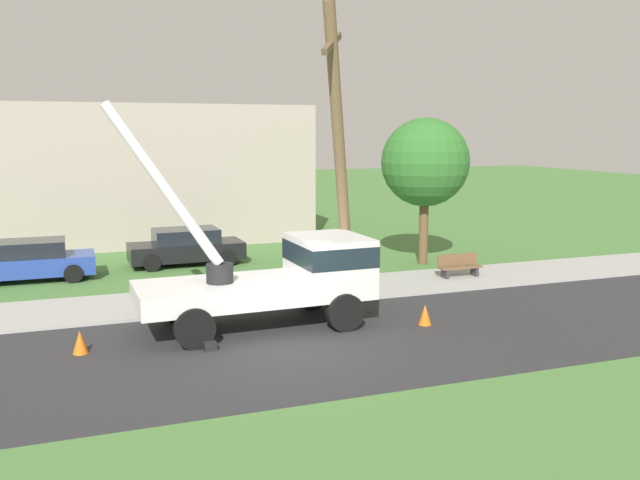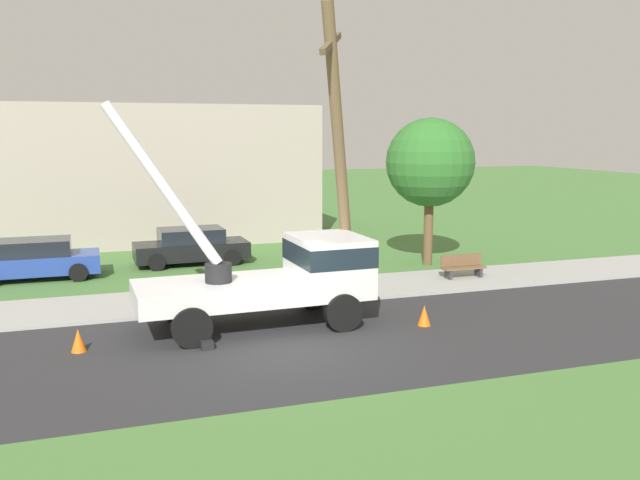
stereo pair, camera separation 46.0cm
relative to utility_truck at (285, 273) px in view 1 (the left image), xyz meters
The scene contains 13 objects.
ground_plane 10.17m from the utility_truck, 92.71° to the left, with size 120.00×120.00×0.00m, color #477538.
road_asphalt 2.44m from the utility_truck, 103.75° to the right, with size 80.00×7.01×0.01m, color #2B2B2D.
sidewalk_strip 3.46m from the utility_truck, 98.60° to the left, with size 80.00×3.17×0.10m, color #9E9E99.
utility_truck is the anchor object (origin of this frame).
leaning_utility_pole 3.51m from the utility_truck, 16.09° to the left, with size 2.28×3.28×8.55m.
traffic_cone_ahead 3.97m from the utility_truck, 21.79° to the right, with size 0.36×0.36×0.56m, color orange.
traffic_cone_behind 5.46m from the utility_truck, behind, with size 0.36×0.36×0.56m, color orange.
traffic_cone_curbside 2.54m from the utility_truck, 26.67° to the left, with size 0.36×0.36×0.56m, color orange.
parked_sedan_blue 10.74m from the utility_truck, 129.73° to the left, with size 4.40×2.03×1.42m.
parked_sedan_black 9.36m from the utility_truck, 97.35° to the left, with size 4.44×2.09×1.42m.
park_bench 8.17m from the utility_truck, 23.31° to the left, with size 1.60×0.45×0.90m.
roadside_tree_near 10.11m from the utility_truck, 38.92° to the left, with size 3.42×3.42×5.72m.
lowrise_building_backdrop 16.54m from the utility_truck, 101.94° to the left, with size 18.00×6.00×6.40m, color #A5998C.
Camera 1 is at (-4.76, -15.13, 5.20)m, focal length 37.86 mm.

